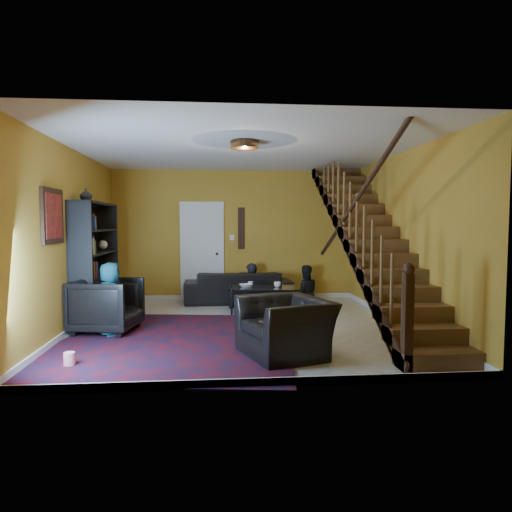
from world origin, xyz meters
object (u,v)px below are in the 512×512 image
(bookshelf, at_px, (96,265))
(sofa, at_px, (238,287))
(armchair_left, at_px, (107,305))
(coffee_table, at_px, (262,297))
(armchair_right, at_px, (285,327))

(bookshelf, xyz_separation_m, sofa, (2.47, 1.70, -0.64))
(armchair_left, bearing_deg, coffee_table, -48.86)
(armchair_right, distance_m, coffee_table, 2.88)
(bookshelf, distance_m, coffee_table, 3.01)
(coffee_table, bearing_deg, armchair_right, -89.99)
(armchair_right, bearing_deg, armchair_left, -138.55)
(armchair_left, bearing_deg, bookshelf, 34.48)
(bookshelf, bearing_deg, sofa, 34.56)
(coffee_table, bearing_deg, armchair_left, -149.73)
(bookshelf, distance_m, sofa, 3.06)
(armchair_left, distance_m, coffee_table, 2.90)
(bookshelf, relative_size, armchair_right, 1.82)
(bookshelf, height_order, armchair_right, bookshelf)
(bookshelf, distance_m, armchair_right, 3.68)
(armchair_right, xyz_separation_m, coffee_table, (-0.00, 2.88, -0.09))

